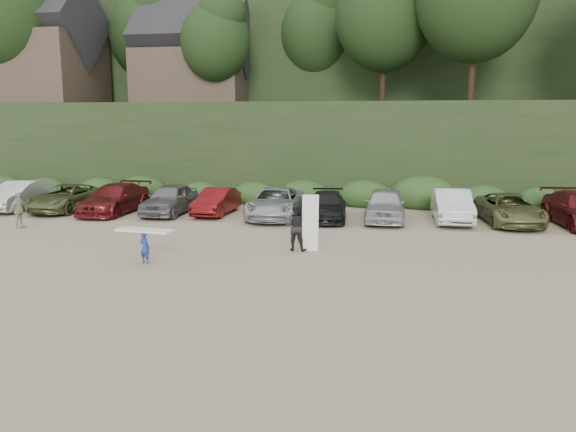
# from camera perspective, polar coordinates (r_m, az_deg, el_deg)

# --- Properties ---
(ground) EXTENTS (120.00, 120.00, 0.00)m
(ground) POSITION_cam_1_polar(r_m,az_deg,el_deg) (18.78, 1.94, -5.56)
(ground) COLOR tan
(ground) RESTS_ON ground
(hillside_backdrop) EXTENTS (90.00, 41.50, 28.00)m
(hillside_backdrop) POSITION_cam_1_polar(r_m,az_deg,el_deg) (54.30, 7.08, 16.36)
(hillside_backdrop) COLOR black
(hillside_backdrop) RESTS_ON ground
(parked_cars) EXTENTS (39.24, 5.78, 1.63)m
(parked_cars) POSITION_cam_1_polar(r_m,az_deg,el_deg) (28.40, 2.34, 1.28)
(parked_cars) COLOR #B9B9BE
(parked_cars) RESTS_ON ground
(distant_walker) EXTENTS (0.58, 1.03, 1.66)m
(distant_walker) POSITION_cam_1_polar(r_m,az_deg,el_deg) (28.62, -25.69, 0.52)
(distant_walker) COLOR #A39D8A
(distant_walker) RESTS_ON ground
(child_surfer) EXTENTS (2.09, 0.84, 1.22)m
(child_surfer) POSITION_cam_1_polar(r_m,az_deg,el_deg) (20.15, -14.37, -2.38)
(child_surfer) COLOR navy
(child_surfer) RESTS_ON ground
(adult_surfer) EXTENTS (1.39, 0.84, 2.20)m
(adult_surfer) POSITION_cam_1_polar(r_m,az_deg,el_deg) (21.39, 0.97, -1.04)
(adult_surfer) COLOR black
(adult_surfer) RESTS_ON ground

